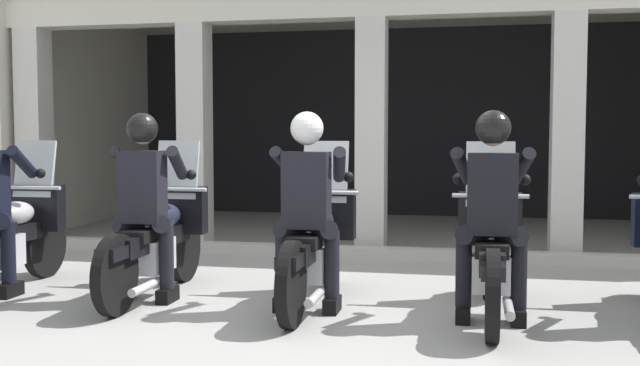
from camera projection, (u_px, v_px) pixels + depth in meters
ground_plane at (367, 248)px, 9.22m from camera, size 80.00×80.00×0.00m
station_building at (393, 86)px, 11.20m from camera, size 10.01×4.72×3.37m
kerb_strip at (365, 252)px, 8.54m from camera, size 9.51×0.24×0.12m
motorcycle_far_left at (9, 234)px, 6.79m from camera, size 0.62×2.04×1.35m
motorcycle_left at (159, 238)px, 6.58m from camera, size 0.62×2.04×1.35m
police_officer_left at (144, 190)px, 6.28m from camera, size 0.63×0.61×1.58m
motorcycle_center at (315, 244)px, 6.22m from camera, size 0.62×2.04×1.35m
police_officer_center at (307, 194)px, 5.92m from camera, size 0.63×0.61×1.58m
motorcycle_right at (491, 251)px, 5.85m from camera, size 0.62×2.04×1.35m
police_officer_right at (492, 198)px, 5.54m from camera, size 0.63×0.61×1.58m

